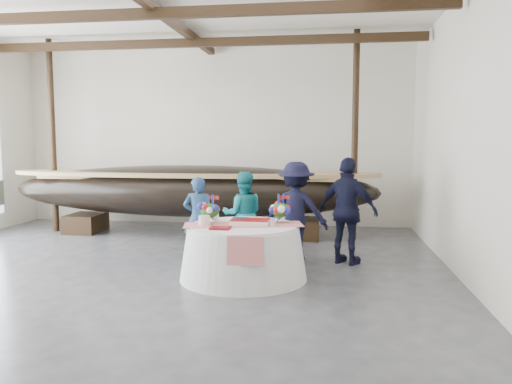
# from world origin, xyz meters

# --- Properties ---
(floor) EXTENTS (10.00, 12.00, 0.01)m
(floor) POSITION_xyz_m (0.00, 0.00, 0.00)
(floor) COLOR #3D3D42
(floor) RESTS_ON ground
(wall_back) EXTENTS (10.00, 0.02, 4.50)m
(wall_back) POSITION_xyz_m (0.00, 6.00, 2.25)
(wall_back) COLOR silver
(wall_back) RESTS_ON ground
(wall_right) EXTENTS (0.02, 12.00, 4.50)m
(wall_right) POSITION_xyz_m (5.00, 0.00, 2.25)
(wall_right) COLOR silver
(wall_right) RESTS_ON ground
(pavilion_structure) EXTENTS (9.80, 11.76, 4.50)m
(pavilion_structure) POSITION_xyz_m (0.00, 0.76, 4.00)
(pavilion_structure) COLOR black
(pavilion_structure) RESTS_ON ground
(longboat_display) EXTENTS (8.55, 1.71, 1.60)m
(longboat_display) POSITION_xyz_m (-0.18, 4.35, 1.02)
(longboat_display) COLOR black
(longboat_display) RESTS_ON ground
(banquet_table) EXTENTS (2.00, 2.00, 0.86)m
(banquet_table) POSITION_xyz_m (1.63, 0.94, 0.43)
(banquet_table) COLOR silver
(banquet_table) RESTS_ON ground
(tabletop_items) EXTENTS (1.92, 1.01, 0.40)m
(tabletop_items) POSITION_xyz_m (1.59, 1.08, 1.00)
(tabletop_items) COLOR red
(tabletop_items) RESTS_ON banquet_table
(guest_woman_blue) EXTENTS (0.59, 0.42, 1.52)m
(guest_woman_blue) POSITION_xyz_m (0.60, 2.11, 0.76)
(guest_woman_blue) COLOR navy
(guest_woman_blue) RESTS_ON ground
(guest_woman_teal) EXTENTS (0.88, 0.75, 1.59)m
(guest_woman_teal) POSITION_xyz_m (1.37, 2.43, 0.80)
(guest_woman_teal) COLOR teal
(guest_woman_teal) RESTS_ON ground
(guest_man_left) EXTENTS (1.22, 0.78, 1.79)m
(guest_man_left) POSITION_xyz_m (2.37, 2.29, 0.89)
(guest_man_left) COLOR black
(guest_man_left) RESTS_ON ground
(guest_man_right) EXTENTS (1.19, 0.93, 1.88)m
(guest_man_right) POSITION_xyz_m (3.29, 2.11, 0.94)
(guest_man_right) COLOR black
(guest_man_right) RESTS_ON ground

